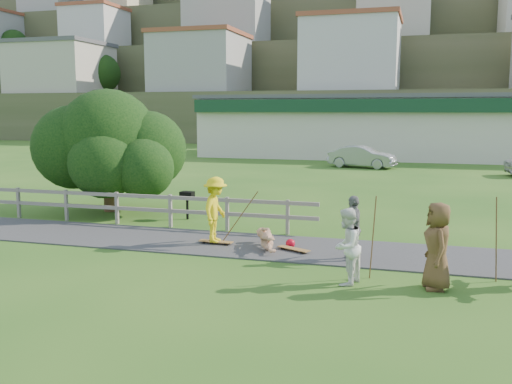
% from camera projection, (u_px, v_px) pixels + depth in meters
% --- Properties ---
extents(ground, '(260.00, 260.00, 0.00)m').
position_uv_depth(ground, '(187.00, 255.00, 15.31)').
color(ground, '#265819').
rests_on(ground, ground).
extents(path, '(34.00, 3.00, 0.04)m').
position_uv_depth(path, '(207.00, 242.00, 16.73)').
color(path, '#343537').
rests_on(path, ground).
extents(fence, '(15.05, 0.10, 1.10)m').
position_uv_depth(fence, '(101.00, 202.00, 19.63)').
color(fence, slate).
rests_on(fence, ground).
extents(strip_mall, '(32.50, 10.75, 5.10)m').
position_uv_depth(strip_mall, '(400.00, 126.00, 46.98)').
color(strip_mall, silver).
rests_on(strip_mall, ground).
extents(hillside, '(220.00, 67.00, 47.50)m').
position_uv_depth(hillside, '(393.00, 50.00, 99.92)').
color(hillside, '#444D2D').
rests_on(hillside, ground).
extents(skater_rider, '(0.73, 1.23, 1.88)m').
position_uv_depth(skater_rider, '(216.00, 213.00, 16.34)').
color(skater_rider, yellow).
rests_on(skater_rider, ground).
extents(skater_fallen, '(1.77, 1.08, 0.64)m').
position_uv_depth(skater_fallen, '(267.00, 238.00, 15.89)').
color(skater_fallen, tan).
rests_on(skater_fallen, ground).
extents(spectator_a, '(0.87, 0.99, 1.73)m').
position_uv_depth(spectator_a, '(346.00, 246.00, 12.65)').
color(spectator_a, white).
rests_on(spectator_a, ground).
extents(spectator_b, '(0.67, 1.07, 1.71)m').
position_uv_depth(spectator_b, '(353.00, 228.00, 14.67)').
color(spectator_b, gray).
rests_on(spectator_b, ground).
extents(spectator_c, '(0.79, 1.04, 1.92)m').
position_uv_depth(spectator_c, '(437.00, 246.00, 12.29)').
color(spectator_c, brown).
rests_on(spectator_c, ground).
extents(car_silver, '(4.74, 2.51, 1.48)m').
position_uv_depth(car_silver, '(362.00, 157.00, 38.55)').
color(car_silver, '#94979A').
rests_on(car_silver, ground).
extents(tree, '(6.11, 6.11, 3.65)m').
position_uv_depth(tree, '(109.00, 164.00, 21.74)').
color(tree, black).
rests_on(tree, ground).
extents(bbq, '(0.47, 0.36, 1.00)m').
position_uv_depth(bbq, '(187.00, 205.00, 20.30)').
color(bbq, black).
rests_on(bbq, ground).
extents(longboard_rider, '(1.02, 0.30, 0.11)m').
position_uv_depth(longboard_rider, '(216.00, 243.00, 16.46)').
color(longboard_rider, olive).
rests_on(longboard_rider, ground).
extents(longboard_fallen, '(0.99, 0.65, 0.11)m').
position_uv_depth(longboard_fallen, '(294.00, 250.00, 15.61)').
color(longboard_fallen, olive).
rests_on(longboard_fallen, ground).
extents(helmet, '(0.27, 0.27, 0.27)m').
position_uv_depth(helmet, '(290.00, 244.00, 16.08)').
color(helmet, red).
rests_on(helmet, ground).
extents(pole_rider, '(0.03, 0.03, 1.91)m').
position_uv_depth(pole_rider, '(240.00, 211.00, 16.55)').
color(pole_rider, brown).
rests_on(pole_rider, ground).
extents(pole_spec_left, '(0.03, 0.03, 1.94)m').
position_uv_depth(pole_spec_left, '(373.00, 237.00, 13.07)').
color(pole_spec_left, brown).
rests_on(pole_spec_left, ground).
extents(pole_spec_right, '(0.03, 0.03, 1.95)m').
position_uv_depth(pole_spec_right, '(496.00, 240.00, 12.83)').
color(pole_spec_right, brown).
rests_on(pole_spec_right, ground).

